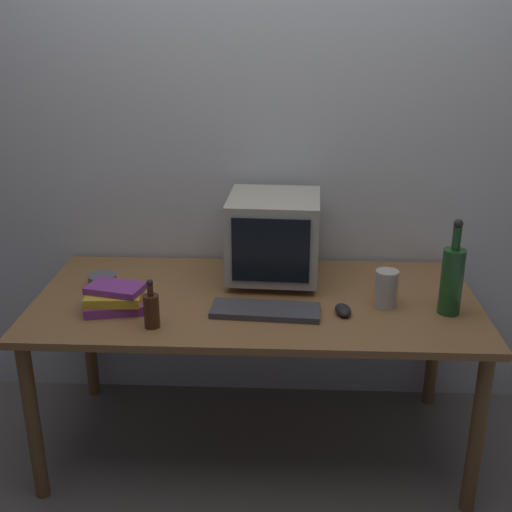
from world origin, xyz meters
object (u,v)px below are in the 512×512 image
Objects in this scene: cd_spindle at (102,280)px; metal_canister at (386,289)px; keyboard at (266,311)px; crt_monitor at (274,237)px; book_stack at (115,298)px; bottle_short at (151,309)px; bottle_tall at (452,279)px; computer_mouse at (343,310)px.

cd_spindle is 0.80× the size of metal_canister.
crt_monitor is at bearing 90.19° from keyboard.
crt_monitor is at bearing 29.09° from book_stack.
crt_monitor is 0.66m from bottle_short.
crt_monitor reaches higher than metal_canister.
book_stack is (-1.29, -0.03, -0.10)m from bottle_tall.
book_stack is at bearing 170.56° from computer_mouse.
cd_spindle is at bearing 164.59° from keyboard.
book_stack is at bearing -178.60° from bottle_tall.
bottle_short is at bearing -178.54° from computer_mouse.
bottle_short is at bearing -158.68° from keyboard.
metal_canister reaches higher than keyboard.
bottle_short is at bearing -52.52° from cd_spindle.
metal_canister is (-0.24, 0.05, -0.07)m from bottle_tall.
metal_canister is (0.45, -0.26, -0.12)m from crt_monitor.
computer_mouse is at bearing 10.80° from bottle_short.
bottle_short is 0.22m from book_stack.
computer_mouse is 0.53× the size of bottle_short.
bottle_tall is (0.41, 0.03, 0.13)m from computer_mouse.
crt_monitor is 0.96× the size of keyboard.
bottle_short is 0.74× the size of book_stack.
metal_canister is at bearing -7.77° from cd_spindle.
metal_canister reaches higher than book_stack.
cd_spindle is (-0.70, 0.25, 0.01)m from keyboard.
bottle_short reaches higher than book_stack.
computer_mouse is 0.39× the size of book_stack.
bottle_short is 0.91m from metal_canister.
book_stack is (-0.61, -0.34, -0.14)m from crt_monitor.
book_stack is (-0.59, 0.01, 0.04)m from keyboard.
bottle_short reaches higher than computer_mouse.
keyboard is 1.65× the size of book_stack.
computer_mouse is at bearing -0.11° from book_stack.
cd_spindle is at bearing -172.16° from crt_monitor.
crt_monitor reaches higher than computer_mouse.
book_stack is at bearing -175.72° from metal_canister.
metal_canister reaches higher than computer_mouse.
metal_canister is at bearing 4.28° from book_stack.
bottle_tall is at bearing -24.25° from crt_monitor.
keyboard is 0.59m from book_stack.
bottle_tall is at bearing -11.39° from metal_canister.
keyboard is 0.30m from computer_mouse.
crt_monitor is 0.71m from book_stack.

